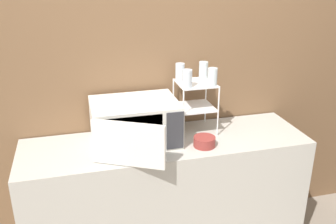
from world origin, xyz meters
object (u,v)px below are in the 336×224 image
object	(u,v)px
microwave	(135,123)
dish_rack	(195,96)
bowl	(204,142)
glass_back_right	(203,70)
glass_front_left	(187,78)
glass_back_left	(180,72)
glass_front_right	(213,77)

from	to	relation	value
microwave	dish_rack	bearing A→B (deg)	10.81
microwave	bowl	distance (m)	0.47
dish_rack	glass_back_right	xyz separation A→B (m)	(0.08, 0.08, 0.16)
glass_front_left	bowl	distance (m)	0.43
glass_front_left	glass_back_left	size ratio (longest dim) A/B	1.00
microwave	glass_front_left	world-z (taller)	glass_front_left
glass_back_right	glass_back_left	size ratio (longest dim) A/B	1.00
glass_front_right	glass_back_left	world-z (taller)	same
dish_rack	glass_front_left	xyz separation A→B (m)	(-0.09, -0.08, 0.16)
microwave	glass_back_left	xyz separation A→B (m)	(0.36, 0.17, 0.28)
glass_back_right	glass_front_left	bearing A→B (deg)	-135.63
dish_rack	glass_back_left	distance (m)	0.20
glass_back_right	glass_front_right	xyz separation A→B (m)	(0.00, -0.17, 0.00)
microwave	glass_back_right	bearing A→B (deg)	17.73
glass_front_right	bowl	bearing A→B (deg)	-121.71
glass_back_left	bowl	world-z (taller)	glass_back_left
glass_back_left	glass_back_right	bearing A→B (deg)	0.03
glass_front_right	glass_front_left	bearing A→B (deg)	178.56
dish_rack	glass_front_left	distance (m)	0.20
glass_back_left	glass_front_left	bearing A→B (deg)	-90.10
dish_rack	glass_front_right	xyz separation A→B (m)	(0.08, -0.09, 0.16)
microwave	glass_front_left	xyz separation A→B (m)	(0.36, 0.00, 0.28)
glass_front_right	microwave	bearing A→B (deg)	179.65
dish_rack	glass_back_left	world-z (taller)	glass_back_left
dish_rack	glass_back_right	bearing A→B (deg)	45.24
microwave	dish_rack	xyz separation A→B (m)	(0.45, 0.09, 0.12)
glass_front_right	glass_back_right	bearing A→B (deg)	90.49
glass_back_right	glass_back_left	distance (m)	0.17
dish_rack	glass_front_left	world-z (taller)	glass_front_left
dish_rack	bowl	bearing A→B (deg)	-94.01
glass_back_left	bowl	bearing A→B (deg)	-78.27
dish_rack	microwave	bearing A→B (deg)	-169.19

